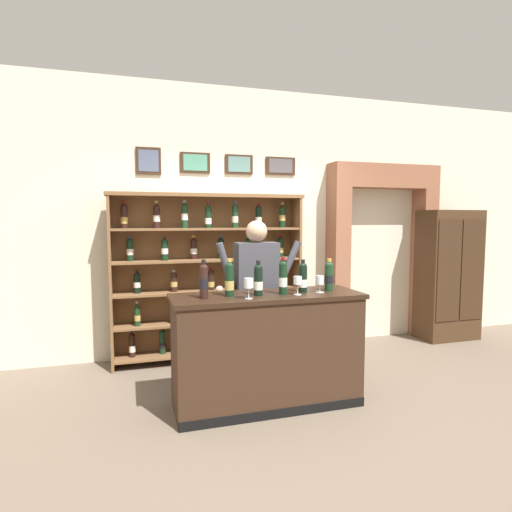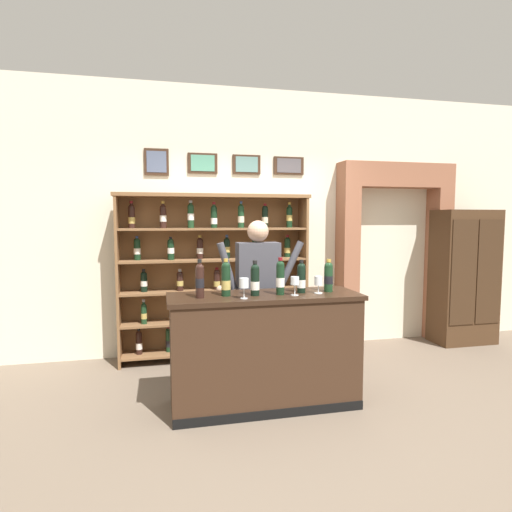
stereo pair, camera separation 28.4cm
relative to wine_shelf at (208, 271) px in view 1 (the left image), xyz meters
name	(u,v)px [view 1 (the left image)]	position (x,y,z in m)	size (l,w,h in m)	color
ground_plane	(285,403)	(0.44, -1.40, -1.06)	(14.00, 14.00, 0.02)	#6B5B4C
back_wall	(237,221)	(0.44, 0.33, 0.59)	(12.00, 0.19, 3.27)	beige
wine_shelf	(208,271)	(0.00, 0.00, 0.00)	(2.25, 0.35, 1.95)	brown
archway_doorway	(379,242)	(2.41, 0.19, 0.29)	(1.56, 0.45, 2.39)	#935B42
side_cabinet	(448,275)	(3.34, -0.11, -0.16)	(0.80, 0.45, 1.78)	#422B19
tasting_counter	(267,350)	(0.26, -1.40, -0.55)	(1.69, 0.58, 1.01)	#382316
shopkeeper	(257,283)	(0.32, -0.89, -0.03)	(0.90, 0.22, 1.65)	#2D3347
tasting_bottle_chianti	(204,280)	(-0.30, -1.45, 0.11)	(0.07, 0.07, 0.32)	black
tasting_bottle_rosso	(229,279)	(-0.08, -1.41, 0.10)	(0.08, 0.08, 0.32)	black
tasting_bottle_riserva	(258,279)	(0.17, -1.45, 0.10)	(0.08, 0.08, 0.30)	black
tasting_bottle_brunello	(283,277)	(0.39, -1.45, 0.11)	(0.07, 0.07, 0.32)	black
tasting_bottle_bianco	(303,277)	(0.60, -1.40, 0.09)	(0.08, 0.08, 0.30)	black
tasting_bottle_grappa	(329,275)	(0.86, -1.40, 0.10)	(0.08, 0.08, 0.30)	#19381E
wine_glass_left	(320,281)	(0.74, -1.47, 0.06)	(0.07, 0.07, 0.15)	silver
wine_glass_spare	(249,284)	(0.05, -1.57, 0.08)	(0.08, 0.08, 0.17)	silver
wine_glass_center	(298,282)	(0.50, -1.52, 0.07)	(0.07, 0.07, 0.16)	silver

